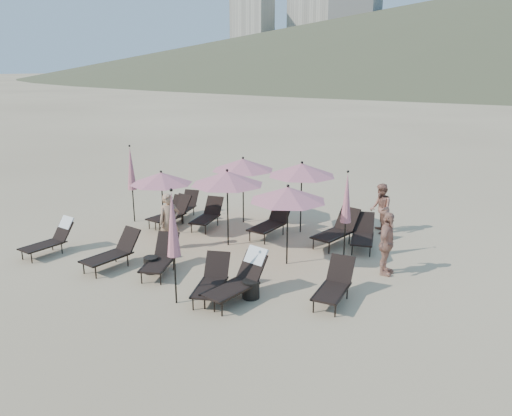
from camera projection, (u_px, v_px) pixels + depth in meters
The scene contains 28 objects.
ground at pixel (213, 283), 13.00m from camera, with size 800.00×800.00×0.00m, color #D6BA8C.
hotel_skyline at pixel (327, 33), 279.72m from camera, with size 109.00×82.00×55.00m.
lounger_0 at pixel (52, 238), 15.00m from camera, with size 0.82×1.70×1.01m.
lounger_1 at pixel (113, 252), 13.96m from camera, with size 0.93×1.80×0.99m.
lounger_2 at pixel (161, 257), 13.58m from camera, with size 1.10×1.77×0.96m.
lounger_3 at pixel (212, 280), 12.14m from camera, with size 1.06×1.73×0.94m.
lounger_4 at pixel (240, 278), 12.01m from camera, with size 1.03×1.92×1.13m.
lounger_5 at pixel (334, 284), 11.91m from camera, with size 0.68×1.66×0.94m.
lounger_6 at pixel (171, 212), 17.73m from camera, with size 0.92×1.79×0.98m.
lounger_7 at pixel (173, 213), 17.74m from camera, with size 0.82×1.70×0.94m.
lounger_8 at pixel (208, 215), 17.50m from camera, with size 0.85×1.73×0.95m.
lounger_9 at pixel (273, 219), 16.63m from camera, with size 0.91×1.96×1.18m.
lounger_10 at pixel (337, 229), 15.75m from camera, with size 1.15×1.96×1.06m.
lounger_11 at pixel (363, 234), 15.50m from camera, with size 0.99×1.77×0.96m.
lounger_12 at pixel (185, 206), 18.75m from camera, with size 0.84×1.62×0.89m.
umbrella_open_0 at pixel (161, 178), 16.26m from camera, with size 2.05×2.05×2.21m.
umbrella_open_1 at pixel (227, 178), 15.24m from camera, with size 2.28×2.28×2.46m.
umbrella_open_2 at pixel (288, 194), 13.75m from camera, with size 2.17×2.17×2.34m.
umbrella_open_3 at pixel (243, 164), 17.59m from camera, with size 2.24×2.24×2.41m.
umbrella_open_4 at pixel (302, 170), 16.49m from camera, with size 2.28×2.28×2.46m.
umbrella_closed_0 at pixel (173, 225), 11.40m from camera, with size 0.33×0.33×2.82m.
umbrella_closed_1 at pixel (347, 198), 14.15m from camera, with size 0.31×0.31×2.66m.
umbrella_closed_2 at pixel (131, 169), 17.71m from camera, with size 0.33×0.33×2.82m.
side_table_0 at pixel (151, 265), 13.65m from camera, with size 0.40×0.40×0.45m, color black.
side_table_1 at pixel (251, 289), 12.14m from camera, with size 0.43×0.43×0.45m, color black.
beachgoer_a at pixel (169, 222), 15.26m from camera, with size 0.64×0.42×1.76m, color tan.
beachgoer_b at pixel (381, 209), 16.80m from camera, with size 0.82×0.64×1.70m, color #A16853.
beachgoer_c at pixel (387, 244), 13.37m from camera, with size 1.02×0.43×1.75m, color tan.
Camera 1 is at (6.49, -10.13, 5.43)m, focal length 35.00 mm.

